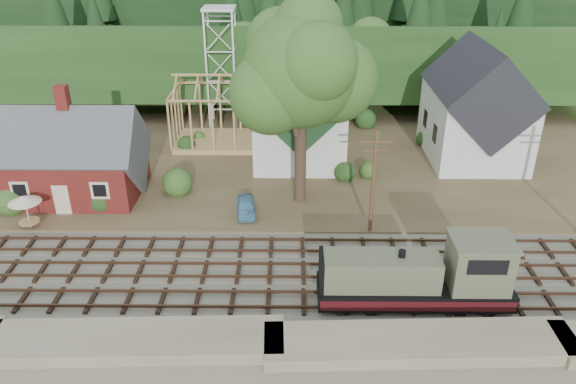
{
  "coord_description": "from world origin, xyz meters",
  "views": [
    {
      "loc": [
        1.45,
        -29.77,
        21.07
      ],
      "look_at": [
        1.09,
        6.0,
        3.0
      ],
      "focal_mm": 35.0,
      "sensor_mm": 36.0,
      "label": 1
    }
  ],
  "objects_px": {
    "locomotive": "(423,278)",
    "car_blue": "(246,206)",
    "patio_set": "(24,201)",
    "car_green": "(33,182)",
    "car_red": "(496,152)"
  },
  "relations": [
    {
      "from": "car_green",
      "to": "patio_set",
      "type": "distance_m",
      "value": 6.98
    },
    {
      "from": "car_blue",
      "to": "patio_set",
      "type": "height_order",
      "value": "patio_set"
    },
    {
      "from": "car_green",
      "to": "car_red",
      "type": "distance_m",
      "value": 41.08
    },
    {
      "from": "car_red",
      "to": "car_green",
      "type": "bearing_deg",
      "value": 100.55
    },
    {
      "from": "car_green",
      "to": "patio_set",
      "type": "relative_size",
      "value": 1.38
    },
    {
      "from": "patio_set",
      "to": "car_green",
      "type": "bearing_deg",
      "value": 110.18
    },
    {
      "from": "locomotive",
      "to": "patio_set",
      "type": "height_order",
      "value": "locomotive"
    },
    {
      "from": "car_blue",
      "to": "car_green",
      "type": "relative_size",
      "value": 0.99
    },
    {
      "from": "car_red",
      "to": "car_blue",
      "type": "bearing_deg",
      "value": 117.04
    },
    {
      "from": "car_red",
      "to": "patio_set",
      "type": "xyz_separation_m",
      "value": [
        -38.15,
        -13.28,
        1.62
      ]
    },
    {
      "from": "locomotive",
      "to": "car_blue",
      "type": "xyz_separation_m",
      "value": [
        -11.12,
        10.71,
        -1.11
      ]
    },
    {
      "from": "car_blue",
      "to": "car_green",
      "type": "bearing_deg",
      "value": 160.43
    },
    {
      "from": "locomotive",
      "to": "car_green",
      "type": "distance_m",
      "value": 32.69
    },
    {
      "from": "car_blue",
      "to": "car_green",
      "type": "distance_m",
      "value": 18.45
    },
    {
      "from": "locomotive",
      "to": "car_red",
      "type": "distance_m",
      "value": 24.62
    }
  ]
}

